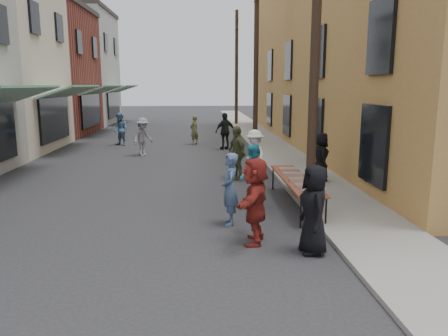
{
  "coord_description": "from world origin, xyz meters",
  "views": [
    {
      "loc": [
        1.2,
        -8.73,
        3.23
      ],
      "look_at": [
        1.79,
        1.36,
        1.3
      ],
      "focal_mm": 35.0,
      "sensor_mm": 36.0,
      "label": 1
    }
  ],
  "objects": [
    {
      "name": "passerby_mid",
      "position": [
        2.55,
        13.22,
        0.93
      ],
      "size": [
        1.18,
        0.86,
        1.85
      ],
      "primitive_type": "imported",
      "rotation": [
        0.0,
        0.0,
        3.57
      ],
      "color": "black",
      "rests_on": "ground"
    },
    {
      "name": "cup_stack",
      "position": [
        4.0,
        0.7,
        0.81
      ],
      "size": [
        0.08,
        0.08,
        0.12
      ],
      "primitive_type": "cylinder",
      "color": "tan",
      "rests_on": "serving_table"
    },
    {
      "name": "passerby_right",
      "position": [
        0.97,
        15.13,
        0.8
      ],
      "size": [
        0.66,
        0.69,
        1.59
      ],
      "primitive_type": "imported",
      "rotation": [
        0.0,
        0.0,
        4.02
      ],
      "color": "brown",
      "rests_on": "ground"
    },
    {
      "name": "condiment_jar_c",
      "position": [
        3.58,
        0.85,
        0.79
      ],
      "size": [
        0.07,
        0.07,
        0.08
      ],
      "primitive_type": "cylinder",
      "color": "#A57F26",
      "rests_on": "serving_table"
    },
    {
      "name": "passerby_left",
      "position": [
        -1.36,
        11.44,
        0.87
      ],
      "size": [
        1.19,
        1.29,
        1.75
      ],
      "primitive_type": "imported",
      "rotation": [
        0.0,
        0.0,
        0.94
      ],
      "color": "gray",
      "rests_on": "ground"
    },
    {
      "name": "utility_pole_far",
      "position": [
        4.3,
        27.0,
        4.5
      ],
      "size": [
        0.26,
        0.26,
        9.0
      ],
      "primitive_type": "cylinder",
      "color": "#2D2116",
      "rests_on": "ground"
    },
    {
      "name": "guest_front_a",
      "position": [
        3.4,
        -0.77,
        0.87
      ],
      "size": [
        0.61,
        0.89,
        1.75
      ],
      "primitive_type": "imported",
      "rotation": [
        0.0,
        0.0,
        -1.5
      ],
      "color": "black",
      "rests_on": "ground"
    },
    {
      "name": "utility_pole_mid",
      "position": [
        4.3,
        15.0,
        4.5
      ],
      "size": [
        0.26,
        0.26,
        9.0
      ],
      "primitive_type": "cylinder",
      "color": "#2D2116",
      "rests_on": "ground"
    },
    {
      "name": "ground",
      "position": [
        0.0,
        0.0,
        0.0
      ],
      "size": [
        120.0,
        120.0,
        0.0
      ],
      "primitive_type": "plane",
      "color": "#28282B",
      "rests_on": "ground"
    },
    {
      "name": "condiment_jar_b",
      "position": [
        3.58,
        0.75,
        0.79
      ],
      "size": [
        0.07,
        0.07,
        0.08
      ],
      "primitive_type": "cylinder",
      "color": "#A57F26",
      "rests_on": "serving_table"
    },
    {
      "name": "guest_front_e",
      "position": [
        2.51,
        6.1,
        0.93
      ],
      "size": [
        0.84,
        1.18,
        1.85
      ],
      "primitive_type": "imported",
      "rotation": [
        0.0,
        0.0,
        -1.17
      ],
      "color": "#525933",
      "rests_on": "ground"
    },
    {
      "name": "guest_front_b",
      "position": [
        1.91,
        1.1,
        0.85
      ],
      "size": [
        0.41,
        0.62,
        1.69
      ],
      "primitive_type": "imported",
      "rotation": [
        0.0,
        0.0,
        -1.56
      ],
      "color": "#456087",
      "rests_on": "ground"
    },
    {
      "name": "serving_table",
      "position": [
        3.8,
        2.6,
        0.71
      ],
      "size": [
        0.7,
        4.0,
        0.75
      ],
      "color": "maroon",
      "rests_on": "ground"
    },
    {
      "name": "guest_front_c",
      "position": [
        2.63,
        2.51,
        0.85
      ],
      "size": [
        0.8,
        0.94,
        1.7
      ],
      "primitive_type": "imported",
      "rotation": [
        0.0,
        0.0,
        -1.36
      ],
      "color": "teal",
      "rests_on": "ground"
    },
    {
      "name": "catering_tray_foil_d",
      "position": [
        3.8,
        3.0,
        0.79
      ],
      "size": [
        0.5,
        0.33,
        0.08
      ],
      "primitive_type": "cube",
      "color": "#B2B2B7",
      "rests_on": "serving_table"
    },
    {
      "name": "catering_tray_buns_end",
      "position": [
        3.8,
        3.7,
        0.79
      ],
      "size": [
        0.5,
        0.33,
        0.08
      ],
      "primitive_type": "cube",
      "color": "tan",
      "rests_on": "serving_table"
    },
    {
      "name": "condiment_jar_a",
      "position": [
        3.58,
        0.65,
        0.79
      ],
      "size": [
        0.07,
        0.07,
        0.08
      ],
      "primitive_type": "cylinder",
      "color": "#A57F26",
      "rests_on": "serving_table"
    },
    {
      "name": "guest_queue_back",
      "position": [
        2.34,
        -0.14,
        0.9
      ],
      "size": [
        0.92,
        1.75,
        1.8
      ],
      "primitive_type": "imported",
      "rotation": [
        0.0,
        0.0,
        -1.82
      ],
      "color": "maroon",
      "rests_on": "ground"
    },
    {
      "name": "catering_tray_sausage",
      "position": [
        3.8,
        0.95,
        0.79
      ],
      "size": [
        0.5,
        0.33,
        0.08
      ],
      "primitive_type": "cube",
      "color": "maroon",
      "rests_on": "serving_table"
    },
    {
      "name": "passerby_far",
      "position": [
        -2.99,
        14.99,
        0.87
      ],
      "size": [
        1.07,
        1.02,
        1.74
      ],
      "primitive_type": "imported",
      "rotation": [
        0.0,
        0.0,
        5.67
      ],
      "color": "#51779D",
      "rests_on": "ground"
    },
    {
      "name": "server",
      "position": [
        5.22,
        5.24,
        0.89
      ],
      "size": [
        0.53,
        0.8,
        1.59
      ],
      "primitive_type": "imported",
      "rotation": [
        0.0,
        0.0,
        1.53
      ],
      "color": "black",
      "rests_on": "sidewalk"
    },
    {
      "name": "catering_tray_buns",
      "position": [
        3.8,
        2.3,
        0.79
      ],
      "size": [
        0.5,
        0.33,
        0.08
      ],
      "primitive_type": "cube",
      "color": "tan",
      "rests_on": "serving_table"
    },
    {
      "name": "catering_tray_foil_b",
      "position": [
        3.8,
        1.6,
        0.79
      ],
      "size": [
        0.5,
        0.33,
        0.08
      ],
      "primitive_type": "cube",
      "color": "#B2B2B7",
      "rests_on": "serving_table"
    },
    {
      "name": "sidewalk",
      "position": [
        5.0,
        15.0,
        0.05
      ],
      "size": [
        2.2,
        60.0,
        0.1
      ],
      "primitive_type": "cube",
      "color": "gray",
      "rests_on": "ground"
    },
    {
      "name": "guest_front_d",
      "position": [
        3.1,
        5.86,
        0.87
      ],
      "size": [
        0.95,
        1.27,
        1.74
      ],
      "primitive_type": "imported",
      "rotation": [
        0.0,
        0.0,
        -1.27
      ],
      "color": "white",
      "rests_on": "ground"
    },
    {
      "name": "utility_pole_near",
      "position": [
        4.3,
        3.0,
        4.5
      ],
      "size": [
        0.26,
        0.26,
        9.0
      ],
      "primitive_type": "cylinder",
      "color": "#2D2116",
      "rests_on": "ground"
    },
    {
      "name": "building_ochre",
      "position": [
        11.1,
        14.0,
        5.0
      ],
      "size": [
        10.0,
        28.0,
        10.0
      ],
      "primitive_type": "cube",
      "color": "#B88241",
      "rests_on": "ground"
    }
  ]
}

